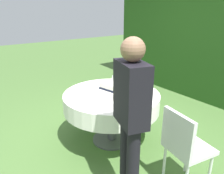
# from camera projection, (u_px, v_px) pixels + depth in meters

# --- Properties ---
(ground_plane) EXTENTS (20.00, 20.00, 0.00)m
(ground_plane) POSITION_uv_depth(u_px,v_px,m) (112.00, 139.00, 3.20)
(ground_plane) COLOR #476B33
(foliage_hedge) EXTENTS (5.03, 0.67, 2.76)m
(foliage_hedge) POSITION_uv_depth(u_px,v_px,m) (221.00, 31.00, 4.19)
(foliage_hedge) COLOR #234C19
(foliage_hedge) RESTS_ON ground_plane
(cake_table) EXTENTS (1.29, 1.29, 0.72)m
(cake_table) POSITION_uv_depth(u_px,v_px,m) (112.00, 101.00, 2.99)
(cake_table) COLOR #4C4C51
(cake_table) RESTS_ON ground_plane
(wedding_cake) EXTENTS (0.37, 0.37, 0.26)m
(wedding_cake) POSITION_uv_depth(u_px,v_px,m) (113.00, 89.00, 2.87)
(wedding_cake) COLOR silver
(wedding_cake) RESTS_ON cake_table
(serving_plate_near) EXTENTS (0.14, 0.14, 0.01)m
(serving_plate_near) POSITION_uv_depth(u_px,v_px,m) (72.00, 93.00, 2.95)
(serving_plate_near) COLOR white
(serving_plate_near) RESTS_ON cake_table
(serving_plate_far) EXTENTS (0.12, 0.12, 0.01)m
(serving_plate_far) POSITION_uv_depth(u_px,v_px,m) (141.00, 99.00, 2.75)
(serving_plate_far) COLOR white
(serving_plate_far) RESTS_ON cake_table
(serving_plate_left) EXTENTS (0.14, 0.14, 0.01)m
(serving_plate_left) POSITION_uv_depth(u_px,v_px,m) (79.00, 101.00, 2.70)
(serving_plate_left) COLOR white
(serving_plate_left) RESTS_ON cake_table
(napkin_stack) EXTENTS (0.19, 0.19, 0.01)m
(napkin_stack) POSITION_uv_depth(u_px,v_px,m) (128.00, 105.00, 2.58)
(napkin_stack) COLOR #603856
(napkin_stack) RESTS_ON cake_table
(garden_chair) EXTENTS (0.47, 0.47, 0.89)m
(garden_chair) POSITION_uv_depth(u_px,v_px,m) (184.00, 144.00, 2.17)
(garden_chair) COLOR white
(garden_chair) RESTS_ON ground_plane
(standing_person) EXTENTS (0.40, 0.30, 1.60)m
(standing_person) POSITION_uv_depth(u_px,v_px,m) (131.00, 115.00, 1.91)
(standing_person) COLOR black
(standing_person) RESTS_ON ground_plane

